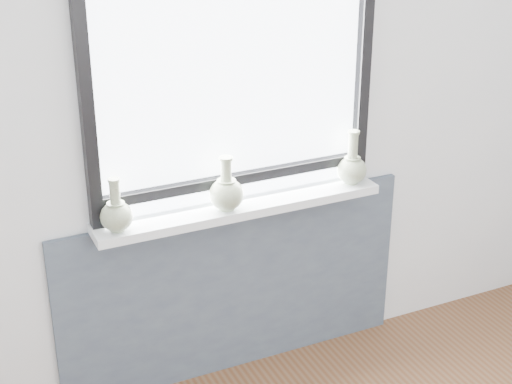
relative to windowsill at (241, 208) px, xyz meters
name	(u,v)px	position (x,y,z in m)	size (l,w,h in m)	color
back_wall	(230,110)	(0.00, 0.10, 0.42)	(3.60, 0.02, 2.60)	silver
apron_panel	(235,288)	(0.00, 0.07, -0.45)	(1.70, 0.03, 0.86)	#495663
windowsill	(241,208)	(0.00, 0.00, 0.00)	(1.32, 0.18, 0.04)	silver
window	(233,80)	(0.00, 0.06, 0.56)	(1.30, 0.06, 1.05)	black
vase_a	(116,214)	(-0.56, -0.02, 0.09)	(0.13, 0.13, 0.23)	#98A684
vase_b	(227,192)	(-0.08, -0.03, 0.10)	(0.15, 0.15, 0.24)	#98A684
vase_c	(352,167)	(0.56, -0.01, 0.10)	(0.14, 0.14, 0.26)	#98A684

